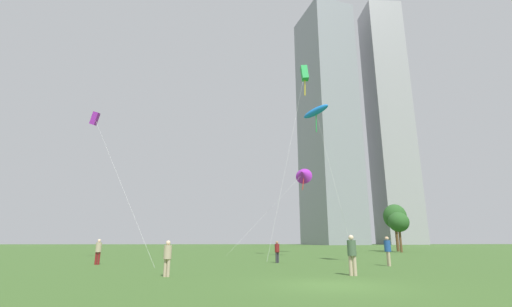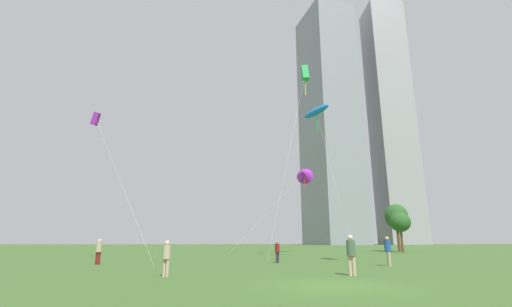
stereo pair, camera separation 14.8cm
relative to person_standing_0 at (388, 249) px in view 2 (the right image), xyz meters
The scene contains 14 objects.
ground 11.37m from the person_standing_0, 122.11° to the right, with size 280.00×280.00×0.00m, color #3D6028.
person_standing_0 is the anchor object (origin of this frame).
person_standing_1 14.31m from the person_standing_0, 153.91° to the right, with size 0.36×0.36×1.60m.
person_standing_2 7.73m from the person_standing_0, 152.78° to the left, with size 0.34×0.34×1.55m.
person_standing_5 19.43m from the person_standing_0, behind, with size 0.38×0.38×1.69m.
person_standing_6 7.42m from the person_standing_0, 124.82° to the right, with size 0.41×0.41×1.85m.
kite_flying_0 26.95m from the person_standing_0, 161.73° to the left, with size 8.88×8.70×13.22m.
kite_flying_2 15.47m from the person_standing_0, 105.96° to the left, with size 3.52×3.26×14.39m.
kite_flying_3 20.24m from the person_standing_0, 107.80° to the left, with size 4.81×5.35×19.48m.
kite_flying_4 24.22m from the person_standing_0, 93.71° to the left, with size 11.18×6.99×11.56m.
park_tree_0 32.99m from the person_standing_0, 65.11° to the left, with size 3.41×3.41×7.01m.
park_tree_1 28.32m from the person_standing_0, 64.08° to the left, with size 2.83×2.83×5.46m.
distant_highrise_0 123.24m from the person_standing_0, 77.24° to the left, with size 17.26×22.62×99.19m, color gray.
distant_highrise_1 138.69m from the person_standing_0, 65.23° to the left, with size 15.08×14.83×107.38m, color #939399.
Camera 2 is at (-3.21, -13.23, 1.60)m, focal length 24.12 mm.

